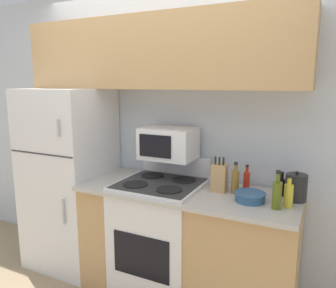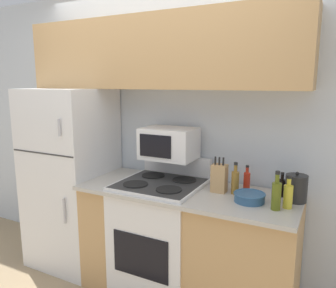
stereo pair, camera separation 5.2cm
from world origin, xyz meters
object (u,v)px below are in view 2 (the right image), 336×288
object	(u,v)px
bowl	(249,197)
bottle_soy_sauce	(282,187)
bottle_olive_oil	(276,195)
kettle	(296,188)
knife_block	(219,178)
bottle_hot_sauce	(247,181)
stove	(161,235)
refrigerator	(71,178)
microwave	(169,143)
bottle_cooking_spray	(288,195)
bottle_vinegar	(235,182)

from	to	relation	value
bowl	bottle_soy_sauce	world-z (taller)	bottle_soy_sauce
bottle_olive_oil	kettle	xyz separation A→B (m)	(0.10, 0.22, -0.01)
bowl	bottle_olive_oil	size ratio (longest dim) A/B	0.84
knife_block	bottle_soy_sauce	world-z (taller)	knife_block
bottle_hot_sauce	bowl	bearing A→B (deg)	-71.37
stove	bowl	world-z (taller)	stove
refrigerator	microwave	xyz separation A→B (m)	(0.97, 0.14, 0.39)
stove	bottle_olive_oil	bearing A→B (deg)	-6.70
bottle_soy_sauce	bottle_cooking_spray	world-z (taller)	bottle_cooking_spray
refrigerator	stove	world-z (taller)	refrigerator
bowl	bottle_soy_sauce	bearing A→B (deg)	50.50
refrigerator	bottle_vinegar	xyz separation A→B (m)	(1.56, 0.06, 0.17)
bottle_soy_sauce	kettle	size ratio (longest dim) A/B	0.85
stove	bottle_olive_oil	distance (m)	1.06
kettle	bottle_vinegar	bearing A→B (deg)	-174.48
knife_block	bottle_olive_oil	distance (m)	0.48
bottle_hot_sauce	bottle_cooking_spray	distance (m)	0.40
refrigerator	bottle_vinegar	size ratio (longest dim) A/B	6.96
microwave	bottle_olive_oil	world-z (taller)	microwave
refrigerator	bottle_vinegar	bearing A→B (deg)	2.27
knife_block	bowl	distance (m)	0.29
bottle_soy_sauce	bowl	bearing A→B (deg)	-129.50
bottle_hot_sauce	kettle	distance (m)	0.37
microwave	bottle_soy_sauce	distance (m)	0.94
microwave	bottle_vinegar	bearing A→B (deg)	-7.23
kettle	bottle_olive_oil	bearing A→B (deg)	-113.29
refrigerator	knife_block	distance (m)	1.45
refrigerator	bottle_cooking_spray	size ratio (longest dim) A/B	7.60
refrigerator	bowl	distance (m)	1.70
bottle_soy_sauce	bottle_cooking_spray	xyz separation A→B (m)	(0.07, -0.22, 0.02)
bottle_olive_oil	refrigerator	bearing A→B (deg)	176.28
microwave	bottle_olive_oil	bearing A→B (deg)	-15.85
bottle_soy_sauce	bottle_hot_sauce	bearing A→B (deg)	178.09
stove	bottle_hot_sauce	bearing A→B (deg)	16.11
bottle_soy_sauce	bottle_vinegar	bearing A→B (deg)	-162.35
bottle_soy_sauce	stove	bearing A→B (deg)	-168.84
knife_block	kettle	bearing A→B (deg)	5.32
bottle_hot_sauce	bottle_cooking_spray	xyz separation A→B (m)	(0.33, -0.23, 0.01)
knife_block	kettle	xyz separation A→B (m)	(0.54, 0.05, -0.01)
bottle_hot_sauce	bottle_cooking_spray	world-z (taller)	bottle_cooking_spray
refrigerator	bottle_olive_oil	world-z (taller)	refrigerator
bottle_vinegar	knife_block	bearing A→B (deg)	-175.37
microwave	kettle	bearing A→B (deg)	-1.93
bowl	kettle	xyz separation A→B (m)	(0.28, 0.16, 0.06)
bottle_soy_sauce	kettle	bearing A→B (deg)	-30.10
bottle_hot_sauce	bottle_vinegar	xyz separation A→B (m)	(-0.06, -0.11, 0.02)
knife_block	bottle_vinegar	xyz separation A→B (m)	(0.12, 0.01, -0.01)
kettle	bottle_cooking_spray	bearing A→B (deg)	-101.44
knife_block	bottle_soy_sauce	xyz separation A→B (m)	(0.44, 0.11, -0.04)
bottle_soy_sauce	microwave	bearing A→B (deg)	-178.35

